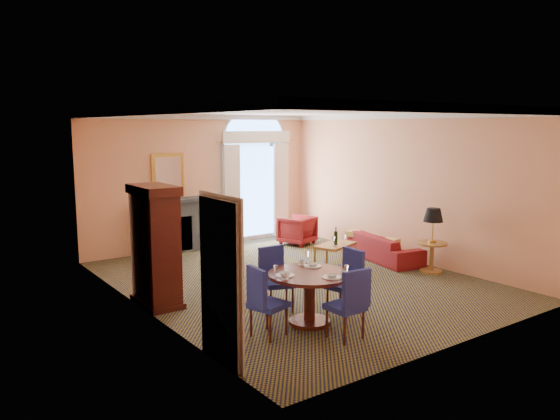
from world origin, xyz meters
TOP-DOWN VIEW (x-y plane):
  - ground at (0.00, 0.00)m, footprint 7.50×7.50m
  - room_envelope at (-0.03, 0.67)m, footprint 6.04×7.52m
  - armoire at (-2.72, 0.19)m, footprint 0.57×1.01m
  - dining_table at (-1.23, -1.98)m, footprint 1.24×1.24m
  - dining_chair_north at (-1.26, -1.13)m, footprint 0.58×0.58m
  - dining_chair_south at (-1.18, -2.81)m, footprint 0.48×0.49m
  - dining_chair_east at (-0.43, -1.95)m, footprint 0.54×0.54m
  - dining_chair_west at (-2.09, -2.03)m, footprint 0.56×0.56m
  - sofa at (2.55, 0.12)m, footprint 1.12×2.05m
  - armchair at (2.00, 2.57)m, footprint 0.98×0.99m
  - coffee_table at (1.33, 0.35)m, footprint 1.06×0.80m
  - side_table at (2.60, -1.12)m, footprint 0.61×0.61m

SIDE VIEW (x-z plane):
  - ground at x=0.00m, z-range 0.00..0.00m
  - sofa at x=2.55m, z-range 0.00..0.57m
  - armchair at x=2.00m, z-range 0.00..0.71m
  - coffee_table at x=1.33m, z-range 0.02..0.87m
  - dining_table at x=-1.23m, z-range 0.08..1.06m
  - dining_chair_north at x=-1.26m, z-range 0.07..1.09m
  - dining_chair_south at x=-1.18m, z-range 0.07..1.09m
  - dining_chair_east at x=-0.43m, z-range 0.07..1.09m
  - dining_chair_west at x=-2.09m, z-range 0.07..1.09m
  - side_table at x=2.60m, z-range 0.19..1.46m
  - armoire at x=-2.72m, z-range -0.04..1.95m
  - room_envelope at x=-0.03m, z-range 0.78..4.23m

